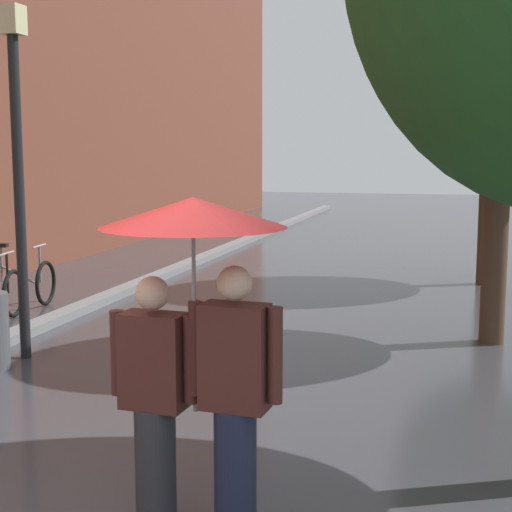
{
  "coord_description": "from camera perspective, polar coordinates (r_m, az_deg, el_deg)",
  "views": [
    {
      "loc": [
        2.22,
        -3.5,
        2.38
      ],
      "look_at": [
        0.28,
        3.72,
        1.35
      ],
      "focal_mm": 53.34,
      "sensor_mm": 36.0,
      "label": 1
    }
  ],
  "objects": [
    {
      "name": "street_tree_1",
      "position": [
        9.84,
        18.11,
        15.05
      ],
      "size": [
        2.78,
        2.78,
        5.48
      ],
      "color": "#473323",
      "rests_on": "ground"
    },
    {
      "name": "street_lamp_post",
      "position": [
        9.0,
        -17.45,
        7.24
      ],
      "size": [
        0.24,
        0.24,
        3.97
      ],
      "color": "black",
      "rests_on": "ground"
    },
    {
      "name": "kerb_strip",
      "position": [
        14.73,
        -6.71,
        -1.25
      ],
      "size": [
        0.3,
        36.0,
        0.12
      ],
      "primitive_type": "cube",
      "color": "slate",
      "rests_on": "ground"
    },
    {
      "name": "street_tree_2",
      "position": [
        14.21,
        17.27,
        13.02
      ],
      "size": [
        3.06,
        3.06,
        5.6
      ],
      "color": "#473323",
      "rests_on": "ground"
    },
    {
      "name": "parked_bicycle_4",
      "position": [
        12.47,
        -17.66,
        -1.77
      ],
      "size": [
        1.16,
        0.83,
        0.96
      ],
      "color": "black",
      "rests_on": "ground"
    },
    {
      "name": "couple_under_umbrella",
      "position": [
        4.6,
        -4.66,
        -4.44
      ],
      "size": [
        1.13,
        1.13,
        2.12
      ],
      "color": "#2D2D33",
      "rests_on": "ground"
    }
  ]
}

